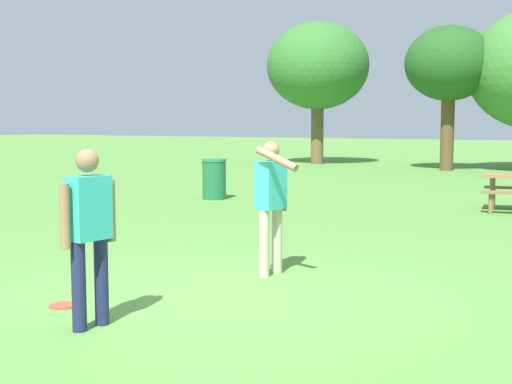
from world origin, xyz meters
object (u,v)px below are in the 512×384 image
object	(u,v)px
person_catcher	(272,197)
tree_tall_left	(318,66)
tree_broad_center	(449,65)
trash_can_beside_table	(214,179)
person_thrower	(89,226)
frisbee	(63,305)

from	to	relation	value
person_catcher	tree_tall_left	bearing A→B (deg)	110.00
tree_tall_left	tree_broad_center	distance (m)	5.93
person_catcher	trash_can_beside_table	distance (m)	8.36
trash_can_beside_table	person_thrower	bearing A→B (deg)	-66.45
frisbee	tree_tall_left	bearing A→B (deg)	105.15
person_thrower	frisbee	xyz separation A→B (m)	(-0.74, 0.45, -0.93)
person_thrower	frisbee	world-z (taller)	person_thrower
frisbee	tree_broad_center	distance (m)	21.56
person_thrower	person_catcher	xyz separation A→B (m)	(0.55, 2.73, 0.02)
person_thrower	frisbee	distance (m)	1.27
person_thrower	trash_can_beside_table	bearing A→B (deg)	113.55
person_thrower	tree_tall_left	xyz separation A→B (m)	(-6.88, 23.14, 3.16)
frisbee	tree_broad_center	size ratio (longest dim) A/B	0.05
frisbee	tree_tall_left	distance (m)	23.86
person_thrower	tree_broad_center	distance (m)	21.88
person_catcher	frisbee	xyz separation A→B (m)	(-1.29, -2.28, -0.95)
tree_tall_left	tree_broad_center	bearing A→B (deg)	-14.48
person_catcher	frisbee	size ratio (longest dim) A/B	5.95
person_catcher	frisbee	world-z (taller)	person_catcher
person_thrower	person_catcher	world-z (taller)	same
person_thrower	trash_can_beside_table	xyz separation A→B (m)	(-4.19, 9.60, -0.46)
person_thrower	tree_tall_left	world-z (taller)	tree_tall_left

